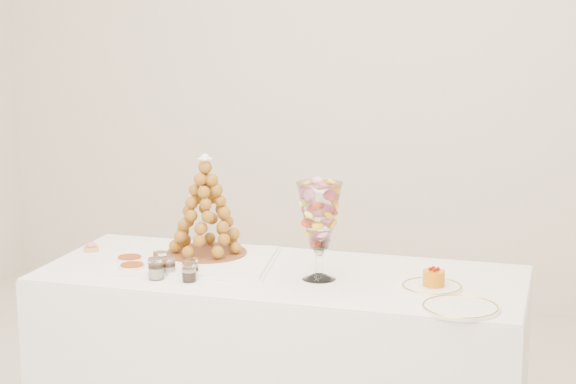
% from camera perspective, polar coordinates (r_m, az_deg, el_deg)
% --- Properties ---
extents(buffet_table, '(1.80, 0.74, 0.68)m').
position_cam_1_polar(buffet_table, '(3.69, -0.41, -9.87)').
color(buffet_table, white).
rests_on(buffet_table, ground).
extents(lace_tray, '(0.64, 0.52, 0.02)m').
position_cam_1_polar(lace_tray, '(3.73, -5.56, -4.02)').
color(lace_tray, white).
rests_on(lace_tray, buffet_table).
extents(macaron_vase, '(0.16, 0.16, 0.35)m').
position_cam_1_polar(macaron_vase, '(3.44, 1.87, -1.48)').
color(macaron_vase, white).
rests_on(macaron_vase, buffet_table).
extents(cake_plate, '(0.21, 0.21, 0.01)m').
position_cam_1_polar(cake_plate, '(3.42, 8.51, -5.59)').
color(cake_plate, white).
rests_on(cake_plate, buffet_table).
extents(spare_plate, '(0.26, 0.26, 0.01)m').
position_cam_1_polar(spare_plate, '(3.21, 10.18, -6.77)').
color(spare_plate, white).
rests_on(spare_plate, buffet_table).
extents(pink_tart, '(0.06, 0.06, 0.04)m').
position_cam_1_polar(pink_tart, '(3.95, -11.59, -3.22)').
color(pink_tart, tan).
rests_on(pink_tart, buffet_table).
extents(verrine_a, '(0.06, 0.06, 0.07)m').
position_cam_1_polar(verrine_a, '(3.63, -7.57, -4.08)').
color(verrine_a, white).
rests_on(verrine_a, buffet_table).
extents(verrine_b, '(0.06, 0.06, 0.07)m').
position_cam_1_polar(verrine_b, '(3.55, -7.08, -4.43)').
color(verrine_b, white).
rests_on(verrine_b, buffet_table).
extents(verrine_c, '(0.06, 0.06, 0.06)m').
position_cam_1_polar(verrine_c, '(3.55, -5.72, -4.45)').
color(verrine_c, white).
rests_on(verrine_c, buffet_table).
extents(verrine_d, '(0.06, 0.06, 0.08)m').
position_cam_1_polar(verrine_d, '(3.52, -7.82, -4.52)').
color(verrine_d, white).
rests_on(verrine_d, buffet_table).
extents(verrine_e, '(0.05, 0.05, 0.07)m').
position_cam_1_polar(verrine_e, '(3.48, -5.88, -4.76)').
color(verrine_e, white).
rests_on(verrine_e, buffet_table).
extents(ramekin_back, '(0.10, 0.10, 0.03)m').
position_cam_1_polar(ramekin_back, '(3.72, -9.36, -4.07)').
color(ramekin_back, white).
rests_on(ramekin_back, buffet_table).
extents(ramekin_front, '(0.10, 0.10, 0.03)m').
position_cam_1_polar(ramekin_front, '(3.61, -9.22, -4.53)').
color(ramekin_front, white).
rests_on(ramekin_front, buffet_table).
extents(croquembouche, '(0.31, 0.31, 0.39)m').
position_cam_1_polar(croquembouche, '(3.74, -4.89, -0.80)').
color(croquembouche, brown).
rests_on(croquembouche, lace_tray).
extents(mousse_cake, '(0.08, 0.08, 0.07)m').
position_cam_1_polar(mousse_cake, '(3.41, 8.63, -5.05)').
color(mousse_cake, '#CF6F09').
rests_on(mousse_cake, cake_plate).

